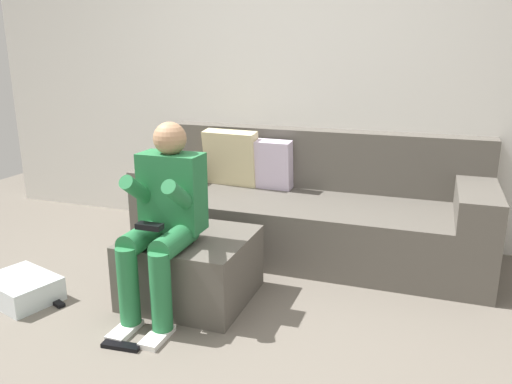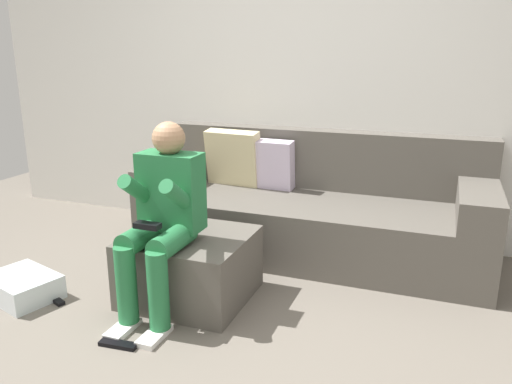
% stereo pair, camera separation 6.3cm
% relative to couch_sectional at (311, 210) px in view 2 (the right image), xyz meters
% --- Properties ---
extents(ground_plane, '(7.16, 7.16, 0.00)m').
position_rel_couch_sectional_xyz_m(ground_plane, '(-0.22, -1.64, -0.31)').
color(ground_plane, '#6B6359').
extents(wall_back, '(5.51, 0.10, 2.61)m').
position_rel_couch_sectional_xyz_m(wall_back, '(-0.22, 0.42, 1.00)').
color(wall_back, silver).
rests_on(wall_back, ground_plane).
extents(couch_sectional, '(2.42, 0.88, 0.85)m').
position_rel_couch_sectional_xyz_m(couch_sectional, '(0.00, 0.00, 0.00)').
color(couch_sectional, '#59544C').
rests_on(couch_sectional, ground_plane).
extents(ottoman, '(0.69, 0.63, 0.39)m').
position_rel_couch_sectional_xyz_m(ottoman, '(-0.48, -0.96, -0.11)').
color(ottoman, '#59544C').
rests_on(ottoman, ground_plane).
extents(person_seated, '(0.35, 0.60, 1.06)m').
position_rel_couch_sectional_xyz_m(person_seated, '(-0.54, -1.15, 0.26)').
color(person_seated, '#26723F').
rests_on(person_seated, ground_plane).
extents(storage_bin, '(0.49, 0.42, 0.14)m').
position_rel_couch_sectional_xyz_m(storage_bin, '(-1.41, -1.32, -0.24)').
color(storage_bin, silver).
rests_on(storage_bin, ground_plane).
extents(remote_near_ottoman, '(0.20, 0.07, 0.02)m').
position_rel_couch_sectional_xyz_m(remote_near_ottoman, '(-0.57, -1.56, -0.30)').
color(remote_near_ottoman, black).
rests_on(remote_near_ottoman, ground_plane).
extents(remote_by_storage_bin, '(0.17, 0.10, 0.02)m').
position_rel_couch_sectional_xyz_m(remote_by_storage_bin, '(-1.20, -1.30, -0.30)').
color(remote_by_storage_bin, black).
rests_on(remote_by_storage_bin, ground_plane).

